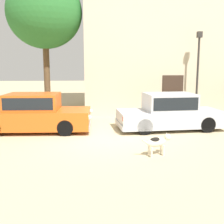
# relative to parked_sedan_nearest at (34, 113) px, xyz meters

# --- Properties ---
(ground_plane) EXTENTS (80.00, 80.00, 0.00)m
(ground_plane) POSITION_rel_parked_sedan_nearest_xyz_m (2.64, -1.21, -0.74)
(ground_plane) COLOR tan
(parked_sedan_nearest) EXTENTS (4.55, 1.96, 1.50)m
(parked_sedan_nearest) POSITION_rel_parked_sedan_nearest_xyz_m (0.00, 0.00, 0.00)
(parked_sedan_nearest) COLOR #D15619
(parked_sedan_nearest) RESTS_ON ground_plane
(parked_sedan_second) EXTENTS (4.43, 2.00, 1.48)m
(parked_sedan_second) POSITION_rel_parked_sedan_nearest_xyz_m (5.44, -0.08, -0.01)
(parked_sedan_second) COLOR #B2B5BA
(parked_sedan_second) RESTS_ON ground_plane
(apartment_block) EXTENTS (12.89, 6.14, 9.96)m
(apartment_block) POSITION_rel_parked_sedan_nearest_xyz_m (8.37, 5.97, 4.24)
(apartment_block) COLOR beige
(apartment_block) RESTS_ON ground_plane
(stray_dog_spotted) EXTENTS (0.99, 0.42, 0.64)m
(stray_dog_spotted) POSITION_rel_parked_sedan_nearest_xyz_m (4.16, -3.35, -0.32)
(stray_dog_spotted) COLOR beige
(stray_dog_spotted) RESTS_ON ground_plane
(street_lamp) EXTENTS (0.22, 0.22, 4.18)m
(street_lamp) POSITION_rel_parked_sedan_nearest_xyz_m (7.42, 2.17, 1.91)
(street_lamp) COLOR #2D2B28
(street_lamp) RESTS_ON ground_plane
(acacia_tree_left) EXTENTS (3.74, 3.36, 6.97)m
(acacia_tree_left) POSITION_rel_parked_sedan_nearest_xyz_m (-0.02, 3.58, 4.43)
(acacia_tree_left) COLOR brown
(acacia_tree_left) RESTS_ON ground_plane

